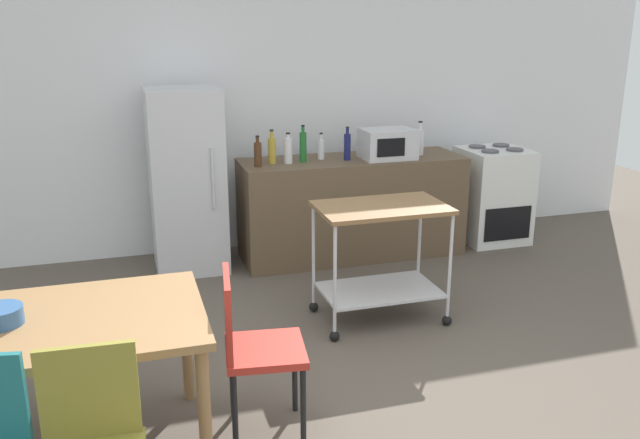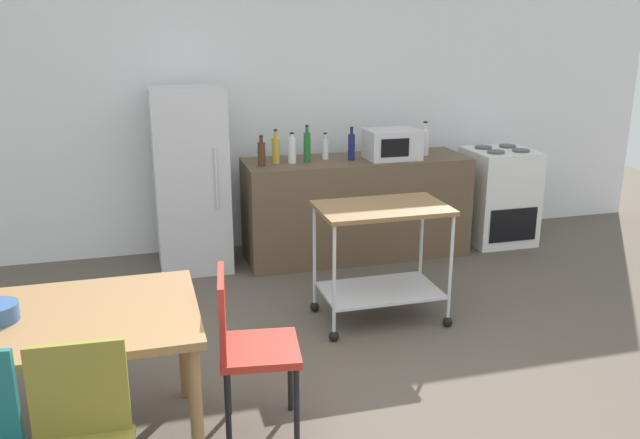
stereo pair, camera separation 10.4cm
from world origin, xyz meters
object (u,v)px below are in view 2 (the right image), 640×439
object	(u,v)px
bottle_sesame_oil	(307,146)
bottle_soda	(351,146)
stove_oven	(498,196)
kitchen_cart	(381,244)
bottle_vinegar	(276,150)
dining_table	(37,334)
microwave	(392,144)
bottle_hot_sauce	(261,153)
bottle_sparkling_water	(292,150)
bottle_wine	(325,149)
bottle_soy_sauce	(425,141)
refrigerator	(191,180)
chair_red	(246,342)

from	to	relation	value
bottle_sesame_oil	bottle_soda	distance (m)	0.39
stove_oven	kitchen_cart	size ratio (longest dim) A/B	1.01
bottle_vinegar	dining_table	bearing A→B (deg)	-124.44
stove_oven	microwave	xyz separation A→B (m)	(-1.15, -0.10, 0.58)
stove_oven	bottle_hot_sauce	distance (m)	2.39
stove_oven	bottle_sparkling_water	bearing A→B (deg)	-178.54
kitchen_cart	bottle_wine	xyz separation A→B (m)	(-0.00, 1.42, 0.42)
bottle_wine	bottle_soy_sauce	bearing A→B (deg)	-4.20
kitchen_cart	bottle_sesame_oil	xyz separation A→B (m)	(-0.19, 1.35, 0.46)
dining_table	microwave	xyz separation A→B (m)	(2.70, 2.35, 0.36)
kitchen_cart	bottle_hot_sauce	size ratio (longest dim) A/B	3.50
bottle_sesame_oil	bottle_soda	world-z (taller)	bottle_sesame_oil
refrigerator	bottle_wine	bearing A→B (deg)	-2.14
dining_table	bottle_sparkling_water	size ratio (longest dim) A/B	5.68
bottle_soy_sauce	refrigerator	bearing A→B (deg)	176.95
refrigerator	bottle_soy_sauce	size ratio (longest dim) A/B	5.08
bottle_sesame_oil	bottle_wine	bearing A→B (deg)	19.58
refrigerator	bottle_vinegar	bearing A→B (deg)	-8.15
bottle_sparkling_water	bottle_sesame_oil	bearing A→B (deg)	9.98
chair_red	dining_table	bearing A→B (deg)	94.99
bottle_wine	bottle_sesame_oil	bearing A→B (deg)	-160.42
bottle_soy_sauce	bottle_wine	bearing A→B (deg)	175.80
stove_oven	bottle_wine	size ratio (longest dim) A/B	3.94
bottle_wine	chair_red	bearing A→B (deg)	-114.23
bottle_sparkling_water	bottle_soda	world-z (taller)	bottle_soda
bottle_vinegar	microwave	bearing A→B (deg)	-4.44
chair_red	bottle_vinegar	xyz separation A→B (m)	(0.68, 2.48, 0.50)
dining_table	microwave	size ratio (longest dim) A/B	3.26
dining_table	microwave	bearing A→B (deg)	41.09
kitchen_cart	bottle_sparkling_water	xyz separation A→B (m)	(-0.33, 1.33, 0.44)
chair_red	bottle_hot_sauce	distance (m)	2.51
kitchen_cart	bottle_sparkling_water	world-z (taller)	bottle_sparkling_water
dining_table	kitchen_cart	bearing A→B (deg)	26.74
bottle_sesame_oil	bottle_soy_sauce	distance (m)	1.10
stove_oven	kitchen_cart	xyz separation A→B (m)	(-1.72, -1.38, 0.12)
bottle_hot_sauce	bottle_sparkling_water	bearing A→B (deg)	9.99
bottle_hot_sauce	bottle_sesame_oil	world-z (taller)	bottle_sesame_oil
refrigerator	bottle_sparkling_water	distance (m)	0.90
stove_oven	bottle_soda	world-z (taller)	bottle_soda
dining_table	bottle_sesame_oil	size ratio (longest dim) A/B	4.71
dining_table	kitchen_cart	distance (m)	2.38
bottle_wine	bottle_soy_sauce	world-z (taller)	bottle_soy_sauce
bottle_hot_sauce	bottle_soy_sauce	world-z (taller)	bottle_soy_sauce
bottle_vinegar	bottle_soy_sauce	xyz separation A→B (m)	(1.37, -0.01, 0.01)
bottle_hot_sauce	bottle_wine	bearing A→B (deg)	13.01
kitchen_cart	microwave	world-z (taller)	microwave
dining_table	microwave	distance (m)	3.59
microwave	bottle_sparkling_water	bearing A→B (deg)	176.82
dining_table	bottle_soda	distance (m)	3.35
bottle_vinegar	microwave	xyz separation A→B (m)	(1.03, -0.08, 0.01)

